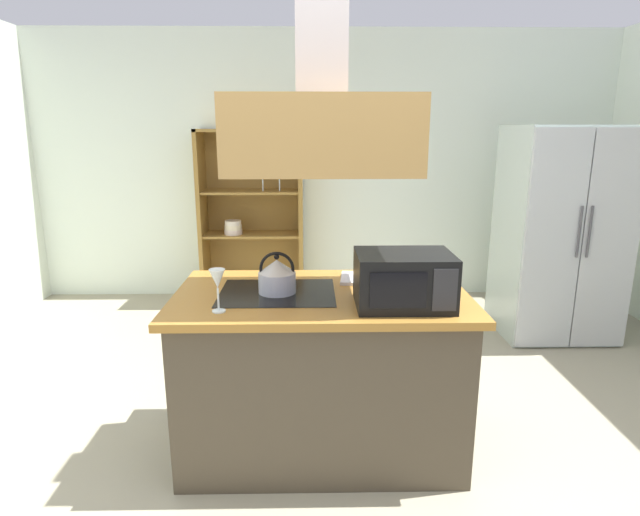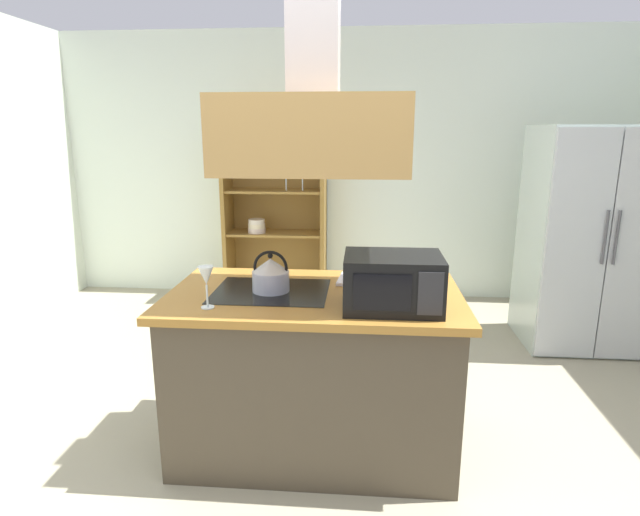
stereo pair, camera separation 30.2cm
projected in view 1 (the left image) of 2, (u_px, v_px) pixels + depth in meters
ground_plane at (337, 461)px, 2.77m from camera, size 7.80×7.80×0.00m
wall_back at (323, 167)px, 5.35m from camera, size 6.00×0.12×2.70m
kitchen_island at (321, 370)px, 2.81m from camera, size 1.54×0.90×0.90m
range_hood at (321, 114)px, 2.49m from camera, size 0.90×0.70×1.17m
refrigerator at (559, 233)px, 4.34m from camera, size 0.90×0.77×1.77m
dish_cabinet at (252, 227)px, 5.27m from camera, size 1.03×0.40×1.74m
kettle at (277, 276)px, 2.68m from camera, size 0.20×0.20×0.22m
cutting_board at (371, 279)px, 2.93m from camera, size 0.36×0.27×0.02m
microwave at (404, 280)px, 2.48m from camera, size 0.46×0.35×0.26m
wine_glass_on_counter at (217, 281)px, 2.39m from camera, size 0.08×0.08×0.21m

